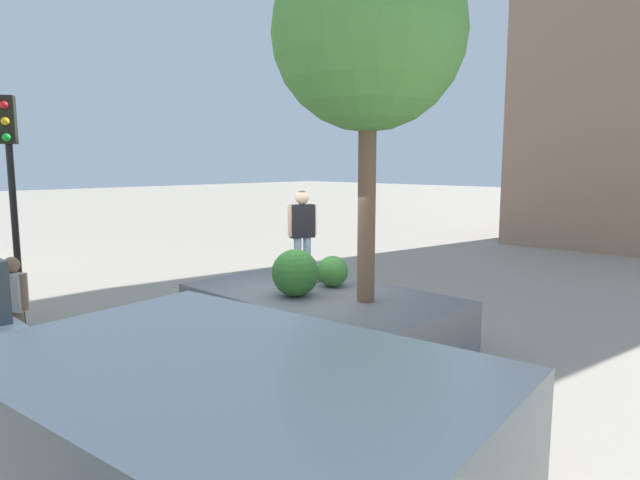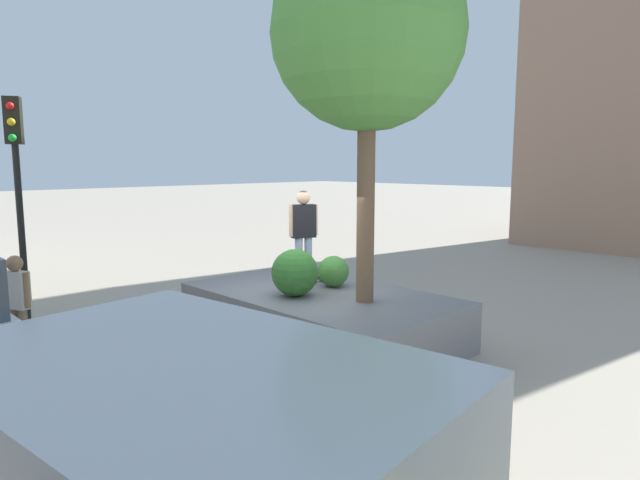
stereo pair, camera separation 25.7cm
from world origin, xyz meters
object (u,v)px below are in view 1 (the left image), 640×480
Objects in this scene: planter_ledge at (320,316)px; plaza_tree at (369,34)px; bystander_watching at (273,395)px; skateboarder at (302,228)px; traffic_light_corner at (11,170)px; skateboard at (303,280)px; pedestrian_crossing at (14,300)px.

planter_ledge is 4.61m from plaza_tree.
plaza_tree is 5.64m from bystander_watching.
skateboarder is at bearing -8.22° from plaza_tree.
bystander_watching is (-7.34, 0.18, -1.99)m from traffic_light_corner.
skateboard is at bearing -137.16° from traffic_light_corner.
skateboarder is (0.00, 0.00, 0.95)m from skateboard.
skateboard is at bearing -115.42° from pedestrian_crossing.
planter_ledge is 0.94m from skateboard.
skateboard is (1.69, -0.24, -4.04)m from plaza_tree.
plaza_tree is 1.33× the size of traffic_light_corner.
planter_ledge is 1.10× the size of traffic_light_corner.
skateboarder is (1.69, -0.24, -3.08)m from plaza_tree.
skateboarder is 0.39× the size of traffic_light_corner.
planter_ledge is at bearing -51.70° from bystander_watching.
planter_ledge is 0.83× the size of plaza_tree.
pedestrian_crossing is at bearing 64.58° from skateboard.
skateboarder reaches higher than bystander_watching.
plaza_tree reaches higher than planter_ledge.
bystander_watching reaches higher than skateboard.
traffic_light_corner reaches higher than planter_ledge.
pedestrian_crossing is (2.77, 3.93, 0.51)m from planter_ledge.
skateboard is 0.52× the size of pedestrian_crossing.
planter_ledge is 4.83m from pedestrian_crossing.
skateboarder reaches higher than skateboard.
traffic_light_corner is at bearing 42.84° from skateboarder.
skateboarder is 5.21m from bystander_watching.
pedestrian_crossing is (-1.85, 0.66, -1.96)m from traffic_light_corner.
skateboard is 0.53× the size of bystander_watching.
planter_ledge is 1.64m from skateboarder.
skateboard is 0.51× the size of skateboarder.
skateboarder is 5.37m from traffic_light_corner.
traffic_light_corner is at bearing 30.99° from plaza_tree.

